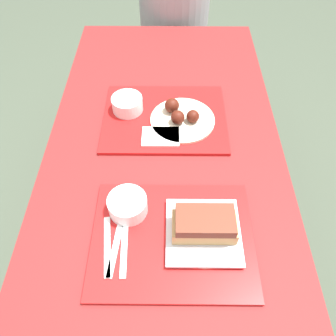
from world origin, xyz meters
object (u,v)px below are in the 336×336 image
(bowl_coleslaw_far, at_px, (127,103))
(wings_plate_far, at_px, (181,116))
(bowl_coleslaw_near, at_px, (128,204))
(tray_far, at_px, (165,118))
(tray_near, at_px, (172,238))
(person_seated_across, at_px, (174,7))
(brisket_sandwich_plate, at_px, (204,228))

(bowl_coleslaw_far, distance_m, wings_plate_far, 0.20)
(bowl_coleslaw_near, bearing_deg, tray_far, 75.78)
(tray_near, relative_size, bowl_coleslaw_far, 3.96)
(tray_far, xyz_separation_m, bowl_coleslaw_far, (-0.13, 0.04, 0.03))
(person_seated_across, bearing_deg, tray_near, -90.45)
(bowl_coleslaw_near, xyz_separation_m, person_seated_across, (0.13, 1.24, -0.05))
(bowl_coleslaw_far, height_order, wings_plate_far, wings_plate_far)
(brisket_sandwich_plate, distance_m, bowl_coleslaw_far, 0.54)
(bowl_coleslaw_near, bearing_deg, brisket_sandwich_plate, -19.26)
(wings_plate_far, xyz_separation_m, person_seated_across, (-0.02, 0.87, -0.04))
(bowl_coleslaw_far, bearing_deg, person_seated_across, 78.29)
(tray_far, bearing_deg, tray_near, -86.63)
(tray_far, relative_size, bowl_coleslaw_near, 3.96)
(brisket_sandwich_plate, relative_size, wings_plate_far, 0.88)
(tray_near, relative_size, bowl_coleslaw_near, 3.96)
(tray_near, distance_m, bowl_coleslaw_near, 0.15)
(wings_plate_far, distance_m, person_seated_across, 0.87)
(bowl_coleslaw_near, xyz_separation_m, bowl_coleslaw_far, (-0.04, 0.42, 0.00))
(tray_near, xyz_separation_m, brisket_sandwich_plate, (0.08, 0.01, 0.04))
(brisket_sandwich_plate, bearing_deg, wings_plate_far, 96.72)
(tray_far, height_order, person_seated_across, person_seated_across)
(tray_near, height_order, brisket_sandwich_plate, brisket_sandwich_plate)
(brisket_sandwich_plate, relative_size, person_seated_across, 0.28)
(bowl_coleslaw_far, relative_size, person_seated_across, 0.16)
(tray_far, xyz_separation_m, wings_plate_far, (0.06, -0.02, 0.02))
(tray_near, xyz_separation_m, bowl_coleslaw_far, (-0.16, 0.50, 0.03))
(bowl_coleslaw_near, relative_size, wings_plate_far, 0.49)
(tray_near, distance_m, tray_far, 0.46)
(brisket_sandwich_plate, height_order, person_seated_across, person_seated_across)
(bowl_coleslaw_near, bearing_deg, tray_near, -33.85)
(bowl_coleslaw_near, distance_m, bowl_coleslaw_far, 0.42)
(person_seated_across, bearing_deg, tray_far, -92.51)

